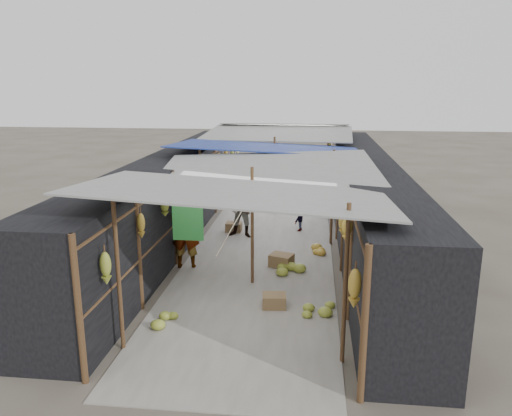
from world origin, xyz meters
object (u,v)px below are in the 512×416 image
at_px(crate_near, 281,261).
at_px(vendor_elderly, 185,230).
at_px(black_basin, 325,212).
at_px(shopper_blue, 242,207).
at_px(vendor_seated, 299,216).

bearing_deg(crate_near, vendor_elderly, -153.05).
xyz_separation_m(black_basin, vendor_elderly, (-3.40, -5.37, 0.84)).
bearing_deg(shopper_blue, black_basin, 59.28).
bearing_deg(crate_near, shopper_blue, 138.96).
xyz_separation_m(crate_near, vendor_seated, (0.32, 3.00, 0.31)).
bearing_deg(vendor_seated, vendor_elderly, -24.25).
bearing_deg(vendor_elderly, crate_near, -175.95).
distance_m(black_basin, vendor_elderly, 6.41).
relative_size(crate_near, shopper_blue, 0.29).
height_order(black_basin, vendor_seated, vendor_seated).
bearing_deg(vendor_elderly, vendor_seated, -131.48).
bearing_deg(shopper_blue, crate_near, -51.14).
bearing_deg(shopper_blue, vendor_seated, 34.92).
bearing_deg(crate_near, black_basin, 97.08).
height_order(vendor_elderly, vendor_seated, vendor_elderly).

